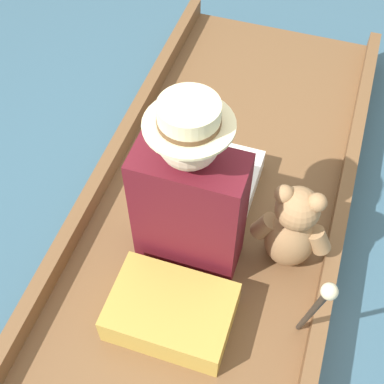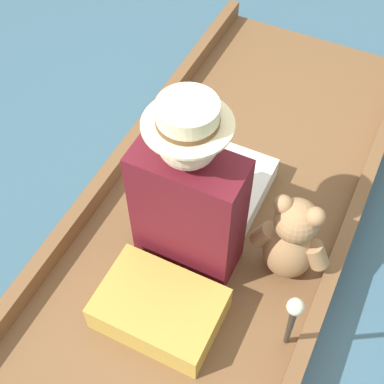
# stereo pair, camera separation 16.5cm
# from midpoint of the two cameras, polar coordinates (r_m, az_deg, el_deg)

# --- Properties ---
(ground_plane) EXTENTS (16.00, 16.00, 0.00)m
(ground_plane) POSITION_cam_midpoint_polar(r_m,az_deg,el_deg) (2.45, -0.38, -5.61)
(ground_plane) COLOR #385B70
(punt_boat) EXTENTS (1.14, 3.04, 0.21)m
(punt_boat) POSITION_cam_midpoint_polar(r_m,az_deg,el_deg) (2.39, -0.39, -4.79)
(punt_boat) COLOR brown
(punt_boat) RESTS_ON ground_plane
(seat_cushion) EXTENTS (0.46, 0.32, 0.14)m
(seat_cushion) POSITION_cam_midpoint_polar(r_m,az_deg,el_deg) (2.09, -4.56, -12.77)
(seat_cushion) COLOR #B7933D
(seat_cushion) RESTS_ON punt_boat
(seated_person) EXTENTS (0.41, 0.72, 0.86)m
(seated_person) POSITION_cam_midpoint_polar(r_m,az_deg,el_deg) (2.06, -1.89, -0.41)
(seated_person) COLOR white
(seated_person) RESTS_ON punt_boat
(teddy_bear) EXTENTS (0.33, 0.19, 0.47)m
(teddy_bear) POSITION_cam_midpoint_polar(r_m,az_deg,el_deg) (2.11, 8.44, -4.12)
(teddy_bear) COLOR #9E754C
(teddy_bear) RESTS_ON punt_boat
(wine_glass) EXTENTS (0.08, 0.08, 0.22)m
(wine_glass) POSITION_cam_midpoint_polar(r_m,az_deg,el_deg) (2.48, -6.53, 4.50)
(wine_glass) COLOR silver
(wine_glass) RESTS_ON punt_boat
(walking_cane) EXTENTS (0.04, 0.29, 0.82)m
(walking_cane) POSITION_cam_midpoint_polar(r_m,az_deg,el_deg) (1.67, 10.01, -12.46)
(walking_cane) COLOR #2D2823
(walking_cane) RESTS_ON punt_boat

